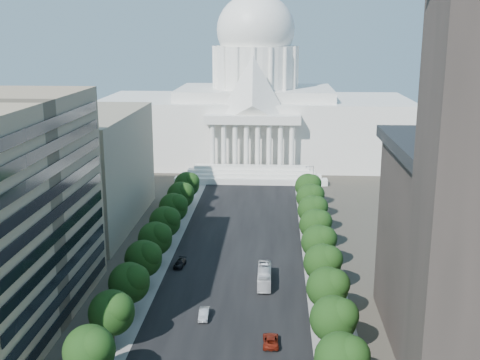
% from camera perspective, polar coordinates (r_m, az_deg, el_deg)
% --- Properties ---
extents(road_asphalt, '(30.00, 260.00, 0.01)m').
position_cam_1_polar(road_asphalt, '(151.59, 0.09, -5.63)').
color(road_asphalt, black).
rests_on(road_asphalt, ground).
extents(sidewalk_left, '(8.00, 260.00, 0.02)m').
position_cam_1_polar(sidewalk_left, '(153.82, -7.03, -5.44)').
color(sidewalk_left, gray).
rests_on(sidewalk_left, ground).
extents(sidewalk_right, '(8.00, 260.00, 0.02)m').
position_cam_1_polar(sidewalk_right, '(151.72, 7.30, -5.73)').
color(sidewalk_right, gray).
rests_on(sidewalk_right, ground).
extents(capitol, '(120.00, 56.00, 73.00)m').
position_cam_1_polar(capitol, '(239.54, 1.44, 6.60)').
color(capitol, white).
rests_on(capitol, ground).
extents(office_block_left_far, '(38.00, 52.00, 30.00)m').
position_cam_1_polar(office_block_left_far, '(166.54, -16.42, 0.97)').
color(office_block_left_far, gray).
rests_on(office_block_left_far, ground).
extents(tree_l_b, '(7.79, 7.60, 9.97)m').
position_cam_1_polar(tree_l_b, '(92.15, -13.95, -15.35)').
color(tree_l_b, '#33261C').
rests_on(tree_l_b, ground).
extents(tree_l_c, '(7.79, 7.60, 9.97)m').
position_cam_1_polar(tree_l_c, '(102.30, -11.94, -12.12)').
color(tree_l_c, '#33261C').
rests_on(tree_l_c, ground).
extents(tree_l_d, '(7.79, 7.60, 9.97)m').
position_cam_1_polar(tree_l_d, '(112.82, -10.33, -9.48)').
color(tree_l_d, '#33261C').
rests_on(tree_l_d, ground).
extents(tree_l_e, '(7.79, 7.60, 9.97)m').
position_cam_1_polar(tree_l_e, '(123.61, -9.03, -7.28)').
color(tree_l_e, '#33261C').
rests_on(tree_l_e, ground).
extents(tree_l_f, '(7.79, 7.60, 9.97)m').
position_cam_1_polar(tree_l_f, '(134.60, -7.94, -5.44)').
color(tree_l_f, '#33261C').
rests_on(tree_l_f, ground).
extents(tree_l_g, '(7.79, 7.60, 9.97)m').
position_cam_1_polar(tree_l_g, '(145.76, -7.02, -3.87)').
color(tree_l_g, '#33261C').
rests_on(tree_l_g, ground).
extents(tree_l_h, '(7.79, 7.60, 9.97)m').
position_cam_1_polar(tree_l_h, '(157.04, -6.24, -2.53)').
color(tree_l_h, '#33261C').
rests_on(tree_l_h, ground).
extents(tree_l_i, '(7.79, 7.60, 9.97)m').
position_cam_1_polar(tree_l_i, '(168.41, -5.56, -1.37)').
color(tree_l_i, '#33261C').
rests_on(tree_l_i, ground).
extents(tree_l_j, '(7.79, 7.60, 9.97)m').
position_cam_1_polar(tree_l_j, '(179.87, -4.97, -0.36)').
color(tree_l_j, '#33261C').
rests_on(tree_l_j, ground).
extents(tree_r_b, '(7.79, 7.60, 9.97)m').
position_cam_1_polar(tree_r_b, '(88.92, 9.79, -16.28)').
color(tree_r_b, '#33261C').
rests_on(tree_r_b, ground).
extents(tree_r_c, '(7.79, 7.60, 9.97)m').
position_cam_1_polar(tree_r_c, '(99.41, 9.04, -12.79)').
color(tree_r_c, '#33261C').
rests_on(tree_r_c, ground).
extents(tree_r_d, '(7.79, 7.60, 9.97)m').
position_cam_1_polar(tree_r_d, '(110.20, 8.46, -9.98)').
color(tree_r_d, '#33261C').
rests_on(tree_r_d, ground).
extents(tree_r_e, '(7.79, 7.60, 9.97)m').
position_cam_1_polar(tree_r_e, '(121.23, 7.99, -7.68)').
color(tree_r_e, '#33261C').
rests_on(tree_r_e, ground).
extents(tree_r_f, '(7.79, 7.60, 9.97)m').
position_cam_1_polar(tree_r_f, '(132.42, 7.60, -5.76)').
color(tree_r_f, '#33261C').
rests_on(tree_r_f, ground).
extents(tree_r_g, '(7.79, 7.60, 9.97)m').
position_cam_1_polar(tree_r_g, '(143.74, 7.28, -4.14)').
color(tree_r_g, '#33261C').
rests_on(tree_r_g, ground).
extents(tree_r_h, '(7.79, 7.60, 9.97)m').
position_cam_1_polar(tree_r_h, '(155.17, 7.00, -2.76)').
color(tree_r_h, '#33261C').
rests_on(tree_r_h, ground).
extents(tree_r_i, '(7.79, 7.60, 9.97)m').
position_cam_1_polar(tree_r_i, '(166.67, 6.76, -1.57)').
color(tree_r_i, '#33261C').
rests_on(tree_r_i, ground).
extents(tree_r_j, '(7.79, 7.60, 9.97)m').
position_cam_1_polar(tree_r_j, '(178.24, 6.55, -0.53)').
color(tree_r_j, '#33261C').
rests_on(tree_r_j, ground).
extents(streetlight_b, '(2.61, 0.44, 9.00)m').
position_cam_1_polar(streetlight_b, '(99.15, 10.00, -13.32)').
color(streetlight_b, gray).
rests_on(streetlight_b, ground).
extents(streetlight_c, '(2.61, 0.44, 9.00)m').
position_cam_1_polar(streetlight_c, '(121.78, 8.71, -7.92)').
color(streetlight_c, gray).
rests_on(streetlight_c, ground).
extents(streetlight_d, '(2.61, 0.44, 9.00)m').
position_cam_1_polar(streetlight_d, '(145.18, 7.86, -4.24)').
color(streetlight_d, gray).
rests_on(streetlight_d, ground).
extents(streetlight_e, '(2.61, 0.44, 9.00)m').
position_cam_1_polar(streetlight_e, '(169.05, 7.25, -1.58)').
color(streetlight_e, gray).
rests_on(streetlight_e, ground).
extents(streetlight_f, '(2.61, 0.44, 9.00)m').
position_cam_1_polar(streetlight_f, '(193.20, 6.79, 0.41)').
color(streetlight_f, gray).
rests_on(streetlight_f, ground).
extents(car_silver, '(1.88, 5.05, 1.65)m').
position_cam_1_polar(car_silver, '(112.19, -3.44, -12.57)').
color(car_silver, '#B0B2B8').
rests_on(car_silver, ground).
extents(car_red, '(2.72, 5.67, 1.56)m').
position_cam_1_polar(car_red, '(103.77, 2.93, -14.95)').
color(car_red, maroon).
rests_on(car_red, ground).
extents(car_dark_b, '(2.55, 5.14, 1.44)m').
position_cam_1_polar(car_dark_b, '(135.17, -5.71, -7.88)').
color(car_dark_b, black).
rests_on(car_dark_b, ground).
extents(city_bus, '(2.80, 11.62, 3.23)m').
position_cam_1_polar(city_bus, '(125.80, 2.33, -9.10)').
color(city_bus, silver).
rests_on(city_bus, ground).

